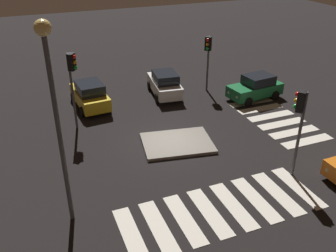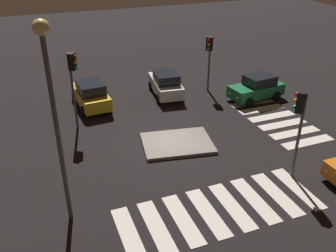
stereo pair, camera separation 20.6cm
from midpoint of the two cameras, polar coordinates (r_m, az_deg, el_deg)
ground_plane at (r=20.83m, az=0.28°, el=-2.43°), size 80.00×80.00×0.00m
traffic_island at (r=20.52m, az=1.71°, el=-2.65°), size 4.22×3.44×0.18m
car_green at (r=26.63m, az=13.74°, el=5.74°), size 4.03×2.17×1.69m
car_yellow at (r=25.18m, az=-11.58°, el=4.78°), size 2.17×4.18×1.77m
car_white at (r=26.52m, az=-0.12°, el=6.52°), size 2.24×4.15×1.74m
traffic_light_east at (r=17.52m, az=19.91°, el=1.77°), size 0.54×0.53×4.34m
traffic_light_west at (r=21.53m, az=-14.17°, el=7.99°), size 0.53×0.54×4.61m
traffic_light_north at (r=26.67m, az=6.60°, el=11.47°), size 0.54×0.53×4.03m
street_lamp at (r=13.39m, az=-17.06°, el=4.50°), size 0.56×0.56×8.09m
crosswalk_near at (r=16.30m, az=8.38°, el=-12.58°), size 8.75×3.20×0.02m
crosswalk_side at (r=24.16m, az=16.67°, el=0.85°), size 3.20×6.45×0.02m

